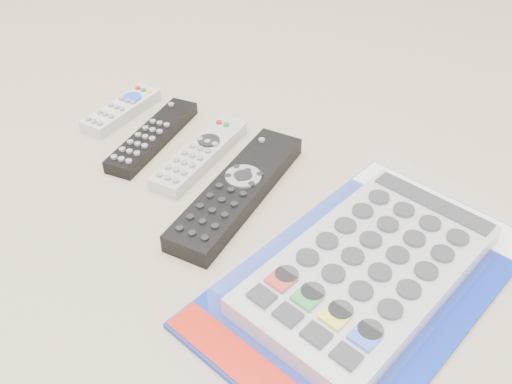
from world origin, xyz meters
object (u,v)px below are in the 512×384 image
Objects in this scene: remote_small_grey at (122,110)px; remote_silver_dvd at (200,154)px; remote_slim_black at (153,136)px; jumbo_remote_packaged at (370,266)px; remote_large_black at (238,190)px.

remote_silver_dvd is at bearing -10.67° from remote_small_grey.
remote_small_grey is at bearing 152.56° from remote_slim_black.
jumbo_remote_packaged is (0.37, -0.06, 0.01)m from remote_slim_black.
remote_slim_black is at bearing 176.67° from remote_silver_dvd.
remote_slim_black is 1.04× the size of remote_silver_dvd.
remote_slim_black is 0.38m from jumbo_remote_packaged.
remote_small_grey is 0.47m from jumbo_remote_packaged.
remote_slim_black is 0.08m from remote_silver_dvd.
remote_small_grey is 0.09m from remote_slim_black.
remote_slim_black and remote_silver_dvd have the same top height.
jumbo_remote_packaged is at bearing -16.03° from remote_large_black.
remote_large_black is 0.20m from jumbo_remote_packaged.
remote_slim_black is 0.74× the size of remote_large_black.
remote_silver_dvd is at bearing 151.04° from remote_large_black.
remote_slim_black is 0.18m from remote_large_black.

